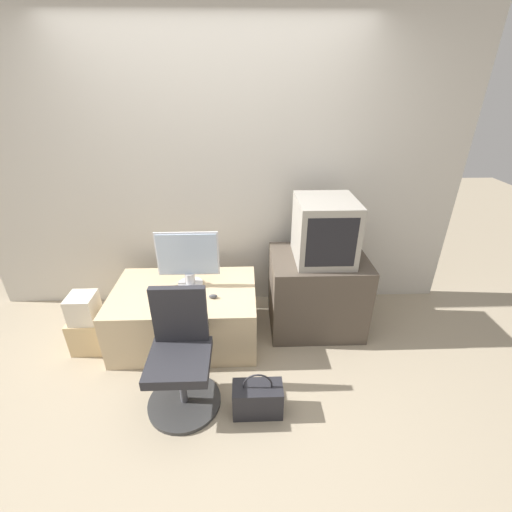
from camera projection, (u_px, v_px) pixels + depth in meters
The scene contains 12 objects.
ground_plane at pixel (215, 401), 2.44m from camera, with size 12.00×12.00×0.00m, color tan.
wall_back at pixel (217, 173), 3.01m from camera, with size 4.40×0.05×2.60m.
desk at pixel (186, 314), 2.94m from camera, with size 1.19×0.77×0.49m.
side_stand at pixel (316, 292), 3.05m from camera, with size 0.81×0.63×0.70m.
main_monitor at pixel (188, 259), 2.79m from camera, with size 0.51×0.21×0.48m.
keyboard at pixel (183, 297), 2.72m from camera, with size 0.33×0.11×0.01m.
mouse at pixel (213, 296), 2.72m from camera, with size 0.07×0.04×0.03m.
crt_tv at pixel (325, 230), 2.76m from camera, with size 0.47×0.51×0.51m.
office_chair at pixel (181, 361), 2.30m from camera, with size 0.51×0.51×0.86m.
cardboard_box_lower at pixel (91, 334), 2.85m from camera, with size 0.29×0.23×0.30m.
cardboard_box_upper at pixel (83, 308), 2.73m from camera, with size 0.21×0.21×0.23m.
handbag at pixel (258, 399), 2.31m from camera, with size 0.34×0.17×0.35m.
Camera 1 is at (0.24, -1.70, 2.04)m, focal length 24.00 mm.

